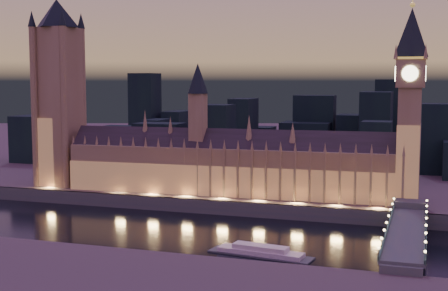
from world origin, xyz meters
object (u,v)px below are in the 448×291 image
(victoria_tower, at_px, (58,84))
(westminster_bridge, at_px, (407,237))
(elizabeth_tower, at_px, (410,90))
(river_boat, at_px, (260,252))
(palace_of_westminster, at_px, (228,164))

(victoria_tower, height_order, westminster_bridge, victoria_tower)
(westminster_bridge, bearing_deg, victoria_tower, 163.48)
(victoria_tower, distance_m, westminster_bridge, 239.65)
(elizabeth_tower, distance_m, westminster_bridge, 92.15)
(victoria_tower, height_order, elizabeth_tower, victoria_tower)
(westminster_bridge, height_order, river_boat, westminster_bridge)
(palace_of_westminster, relative_size, elizabeth_tower, 1.79)
(victoria_tower, relative_size, river_boat, 2.77)
(palace_of_westminster, distance_m, westminster_bridge, 125.45)
(westminster_bridge, distance_m, river_boat, 66.62)
(victoria_tower, bearing_deg, river_boat, -30.36)
(palace_of_westminster, distance_m, river_boat, 107.06)
(victoria_tower, xyz_separation_m, westminster_bridge, (220.48, -65.39, -67.42))
(victoria_tower, distance_m, river_boat, 199.38)
(elizabeth_tower, distance_m, river_boat, 130.19)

